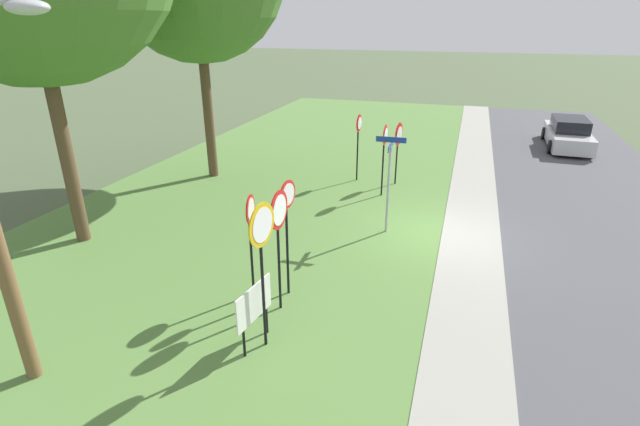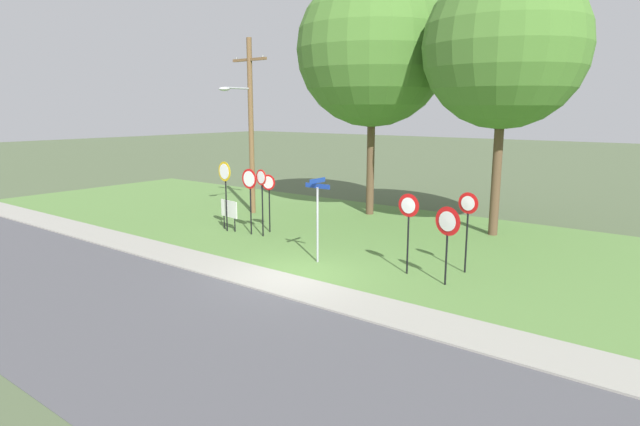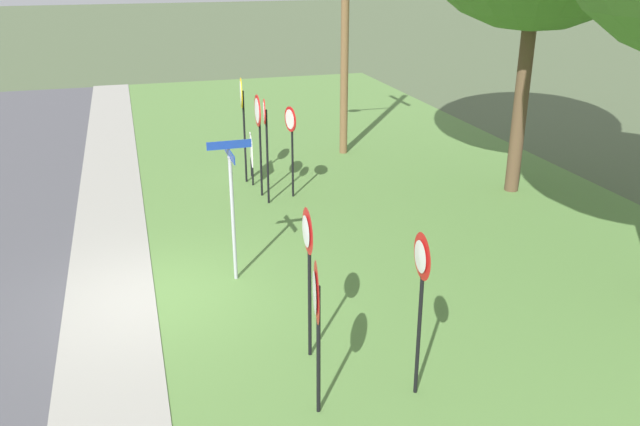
{
  "view_description": "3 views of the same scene",
  "coord_description": "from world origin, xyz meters",
  "px_view_note": "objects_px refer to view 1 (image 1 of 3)",
  "views": [
    {
      "loc": [
        -12.65,
        -0.32,
        5.75
      ],
      "look_at": [
        -1.86,
        3.06,
        1.04
      ],
      "focal_mm": 26.41,
      "sensor_mm": 36.0,
      "label": 1
    },
    {
      "loc": [
        9.94,
        -11.58,
        4.95
      ],
      "look_at": [
        -1.33,
        3.0,
        1.33
      ],
      "focal_mm": 29.56,
      "sensor_mm": 36.0,
      "label": 2
    },
    {
      "loc": [
        11.14,
        -0.12,
        5.94
      ],
      "look_at": [
        -0.8,
        3.41,
        1.02
      ],
      "focal_mm": 36.92,
      "sensor_mm": 36.0,
      "label": 3
    }
  ],
  "objects_px": {
    "stop_sign_near_left": "(251,225)",
    "stop_sign_far_center": "(279,224)",
    "yield_sign_near_left": "(399,139)",
    "yield_sign_near_right": "(359,132)",
    "stop_sign_near_right": "(287,215)",
    "yield_sign_far_left": "(385,143)",
    "parked_sedan_distant": "(568,134)",
    "stop_sign_far_left": "(262,244)",
    "street_name_post": "(389,177)",
    "notice_board": "(254,306)"
  },
  "relations": [
    {
      "from": "stop_sign_far_left",
      "to": "yield_sign_far_left",
      "type": "relative_size",
      "value": 1.16
    },
    {
      "from": "stop_sign_far_left",
      "to": "yield_sign_far_left",
      "type": "bearing_deg",
      "value": 3.31
    },
    {
      "from": "yield_sign_near_left",
      "to": "notice_board",
      "type": "height_order",
      "value": "yield_sign_near_left"
    },
    {
      "from": "stop_sign_near_right",
      "to": "yield_sign_far_left",
      "type": "bearing_deg",
      "value": 2.24
    },
    {
      "from": "stop_sign_far_left",
      "to": "street_name_post",
      "type": "relative_size",
      "value": 1.04
    },
    {
      "from": "yield_sign_near_left",
      "to": "parked_sedan_distant",
      "type": "xyz_separation_m",
      "value": [
        7.86,
        -6.9,
        -1.08
      ]
    },
    {
      "from": "yield_sign_near_left",
      "to": "yield_sign_far_left",
      "type": "bearing_deg",
      "value": -179.87
    },
    {
      "from": "stop_sign_near_right",
      "to": "notice_board",
      "type": "relative_size",
      "value": 2.12
    },
    {
      "from": "stop_sign_near_right",
      "to": "parked_sedan_distant",
      "type": "distance_m",
      "value": 17.99
    },
    {
      "from": "stop_sign_far_left",
      "to": "yield_sign_near_right",
      "type": "height_order",
      "value": "stop_sign_far_left"
    },
    {
      "from": "street_name_post",
      "to": "notice_board",
      "type": "bearing_deg",
      "value": 164.66
    },
    {
      "from": "stop_sign_far_left",
      "to": "parked_sedan_distant",
      "type": "relative_size",
      "value": 0.62
    },
    {
      "from": "yield_sign_far_left",
      "to": "street_name_post",
      "type": "xyz_separation_m",
      "value": [
        -2.93,
        -0.65,
        -0.18
      ]
    },
    {
      "from": "stop_sign_near_right",
      "to": "yield_sign_near_right",
      "type": "relative_size",
      "value": 1.07
    },
    {
      "from": "stop_sign_far_center",
      "to": "yield_sign_near_right",
      "type": "distance_m",
      "value": 8.8
    },
    {
      "from": "yield_sign_near_right",
      "to": "notice_board",
      "type": "height_order",
      "value": "yield_sign_near_right"
    },
    {
      "from": "stop_sign_far_left",
      "to": "yield_sign_near_left",
      "type": "height_order",
      "value": "stop_sign_far_left"
    },
    {
      "from": "stop_sign_far_left",
      "to": "stop_sign_near_left",
      "type": "bearing_deg",
      "value": 39.4
    },
    {
      "from": "yield_sign_near_right",
      "to": "stop_sign_near_right",
      "type": "bearing_deg",
      "value": -172.19
    },
    {
      "from": "yield_sign_near_left",
      "to": "yield_sign_far_left",
      "type": "relative_size",
      "value": 0.92
    },
    {
      "from": "stop_sign_near_left",
      "to": "stop_sign_near_right",
      "type": "bearing_deg",
      "value": -77.8
    },
    {
      "from": "stop_sign_near_left",
      "to": "yield_sign_near_left",
      "type": "relative_size",
      "value": 1.04
    },
    {
      "from": "stop_sign_near_left",
      "to": "stop_sign_far_center",
      "type": "distance_m",
      "value": 0.86
    },
    {
      "from": "yield_sign_far_left",
      "to": "street_name_post",
      "type": "relative_size",
      "value": 0.89
    },
    {
      "from": "yield_sign_near_right",
      "to": "yield_sign_far_left",
      "type": "relative_size",
      "value": 1.01
    },
    {
      "from": "stop_sign_near_right",
      "to": "yield_sign_far_left",
      "type": "xyz_separation_m",
      "value": [
        6.84,
        -0.83,
        -0.04
      ]
    },
    {
      "from": "stop_sign_far_left",
      "to": "stop_sign_far_center",
      "type": "distance_m",
      "value": 1.24
    },
    {
      "from": "stop_sign_far_center",
      "to": "street_name_post",
      "type": "distance_m",
      "value": 4.74
    },
    {
      "from": "stop_sign_near_right",
      "to": "yield_sign_near_left",
      "type": "xyz_separation_m",
      "value": [
        8.21,
        -1.1,
        -0.19
      ]
    },
    {
      "from": "yield_sign_far_left",
      "to": "parked_sedan_distant",
      "type": "xyz_separation_m",
      "value": [
        9.22,
        -7.16,
        -1.24
      ]
    },
    {
      "from": "stop_sign_near_left",
      "to": "yield_sign_near_right",
      "type": "distance_m",
      "value": 8.5
    },
    {
      "from": "stop_sign_near_left",
      "to": "yield_sign_near_left",
      "type": "xyz_separation_m",
      "value": [
        8.5,
        -1.81,
        -0.0
      ]
    },
    {
      "from": "stop_sign_near_left",
      "to": "stop_sign_near_right",
      "type": "xyz_separation_m",
      "value": [
        0.3,
        -0.71,
        0.19
      ]
    },
    {
      "from": "stop_sign_far_center",
      "to": "yield_sign_near_right",
      "type": "height_order",
      "value": "stop_sign_far_center"
    },
    {
      "from": "yield_sign_near_left",
      "to": "yield_sign_near_right",
      "type": "xyz_separation_m",
      "value": [
        -0.01,
        1.47,
        0.15
      ]
    },
    {
      "from": "stop_sign_near_left",
      "to": "stop_sign_near_right",
      "type": "distance_m",
      "value": 0.8
    },
    {
      "from": "yield_sign_far_left",
      "to": "parked_sedan_distant",
      "type": "height_order",
      "value": "yield_sign_far_left"
    },
    {
      "from": "parked_sedan_distant",
      "to": "yield_sign_near_right",
      "type": "bearing_deg",
      "value": 134.29
    },
    {
      "from": "stop_sign_near_left",
      "to": "yield_sign_far_left",
      "type": "distance_m",
      "value": 7.3
    },
    {
      "from": "stop_sign_far_center",
      "to": "yield_sign_near_left",
      "type": "xyz_separation_m",
      "value": [
        8.81,
        -1.04,
        -0.25
      ]
    },
    {
      "from": "stop_sign_far_center",
      "to": "yield_sign_near_left",
      "type": "distance_m",
      "value": 8.87
    },
    {
      "from": "yield_sign_far_left",
      "to": "parked_sedan_distant",
      "type": "relative_size",
      "value": 0.53
    },
    {
      "from": "stop_sign_far_left",
      "to": "stop_sign_far_center",
      "type": "xyz_separation_m",
      "value": [
        1.21,
        0.19,
        -0.17
      ]
    },
    {
      "from": "stop_sign_near_left",
      "to": "yield_sign_near_right",
      "type": "relative_size",
      "value": 0.95
    },
    {
      "from": "stop_sign_near_right",
      "to": "yield_sign_far_left",
      "type": "relative_size",
      "value": 1.07
    },
    {
      "from": "yield_sign_near_left",
      "to": "street_name_post",
      "type": "distance_m",
      "value": 4.31
    },
    {
      "from": "stop_sign_near_right",
      "to": "yield_sign_near_right",
      "type": "bearing_deg",
      "value": 11.75
    },
    {
      "from": "stop_sign_near_left",
      "to": "parked_sedan_distant",
      "type": "height_order",
      "value": "stop_sign_near_left"
    },
    {
      "from": "stop_sign_far_left",
      "to": "stop_sign_far_center",
      "type": "bearing_deg",
      "value": 15.94
    },
    {
      "from": "yield_sign_near_right",
      "to": "parked_sedan_distant",
      "type": "distance_m",
      "value": 11.55
    }
  ]
}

